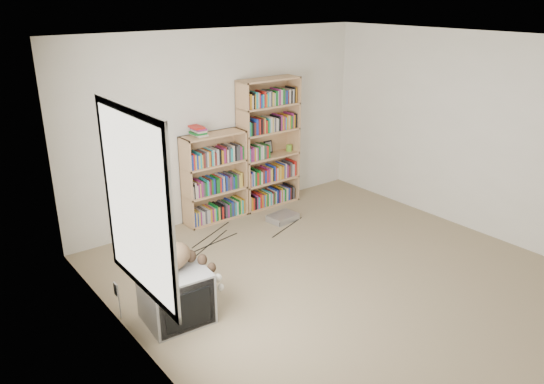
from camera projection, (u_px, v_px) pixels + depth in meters
floor at (351, 283)px, 5.68m from camera, size 4.50×5.00×0.01m
wall_back at (222, 125)px, 7.09m from camera, size 4.50×0.02×2.50m
wall_left at (148, 231)px, 3.96m from camera, size 0.02×5.00×2.50m
wall_right at (486, 137)px, 6.52m from camera, size 0.02×5.00×2.50m
ceiling at (366, 42)px, 4.80m from camera, size 4.50×5.00×0.02m
window at (136, 204)px, 4.06m from camera, size 0.02×1.22×1.52m
crt_tv at (176, 296)px, 4.97m from camera, size 0.63×0.58×0.51m
cat at (176, 260)px, 4.88m from camera, size 0.76×0.50×0.56m
bookcase_tall at (268, 147)px, 7.51m from camera, size 0.92×0.30×1.83m
bookcase_short at (214, 181)px, 7.10m from camera, size 0.87×0.30×1.20m
book_stack at (198, 131)px, 6.74m from camera, size 0.18×0.24×0.13m
green_mug at (289, 148)px, 7.72m from camera, size 0.08×0.08×0.09m
framed_print at (268, 147)px, 7.61m from camera, size 0.14×0.05×0.18m
dvd_player at (283, 217)px, 7.22m from camera, size 0.42×0.32×0.09m
wall_outlet at (116, 289)px, 4.95m from camera, size 0.01×0.08×0.13m
floor_cables at (244, 230)px, 6.92m from camera, size 1.20×0.70×0.01m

